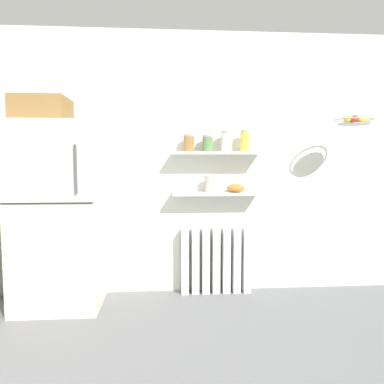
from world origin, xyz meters
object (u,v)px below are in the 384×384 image
object	(u,v)px
storage_jar_1	(208,143)
hanging_fruit_basket	(354,120)
storage_jar_0	(189,143)
storage_jar_2	(226,142)
refrigerator	(58,210)
radiator	(216,261)
vase	(209,184)
shelf_bowl	(236,188)
storage_jar_3	(245,141)

from	to	relation	value
storage_jar_1	hanging_fruit_basket	xyz separation A→B (m)	(1.30, -0.31, 0.20)
storage_jar_0	storage_jar_2	size ratio (longest dim) A/B	0.83
refrigerator	storage_jar_2	size ratio (longest dim) A/B	9.47
radiator	storage_jar_2	xyz separation A→B (m)	(0.09, -0.03, 1.19)
radiator	hanging_fruit_basket	xyz separation A→B (m)	(1.21, -0.34, 1.37)
vase	refrigerator	bearing A→B (deg)	-171.82
hanging_fruit_basket	storage_jar_0	bearing A→B (deg)	168.06
storage_jar_1	vase	distance (m)	0.40
shelf_bowl	refrigerator	bearing A→B (deg)	-173.10
storage_jar_2	vase	distance (m)	0.44
storage_jar_3	shelf_bowl	world-z (taller)	storage_jar_3
radiator	storage_jar_0	xyz separation A→B (m)	(-0.27, -0.03, 1.17)
refrigerator	radiator	distance (m)	1.60
radiator	storage_jar_0	bearing A→B (deg)	-173.77
storage_jar_2	hanging_fruit_basket	xyz separation A→B (m)	(1.12, -0.31, 0.18)
refrigerator	vase	xyz separation A→B (m)	(1.41, 0.20, 0.22)
refrigerator	storage_jar_3	size ratio (longest dim) A/B	9.01
refrigerator	vase	bearing A→B (deg)	8.18
storage_jar_0	hanging_fruit_basket	size ratio (longest dim) A/B	0.48
storage_jar_0	vase	size ratio (longest dim) A/B	1.02
storage_jar_0	shelf_bowl	world-z (taller)	storage_jar_0
hanging_fruit_basket	storage_jar_1	bearing A→B (deg)	166.44
storage_jar_0	vase	world-z (taller)	storage_jar_0
shelf_bowl	hanging_fruit_basket	size ratio (longest dim) A/B	0.53
storage_jar_2	shelf_bowl	bearing A→B (deg)	0.00
refrigerator	storage_jar_2	distance (m)	1.70
storage_jar_0	storage_jar_2	distance (m)	0.37
hanging_fruit_basket	refrigerator	bearing A→B (deg)	177.61
storage_jar_0	storage_jar_2	world-z (taller)	storage_jar_2
storage_jar_3	storage_jar_0	bearing A→B (deg)	180.00
vase	shelf_bowl	size ratio (longest dim) A/B	0.89
storage_jar_2	storage_jar_3	bearing A→B (deg)	0.00
refrigerator	storage_jar_3	distance (m)	1.88
storage_jar_2	shelf_bowl	distance (m)	0.46
refrigerator	shelf_bowl	size ratio (longest dim) A/B	10.34
storage_jar_0	storage_jar_3	world-z (taller)	storage_jar_3
radiator	hanging_fruit_basket	bearing A→B (deg)	-15.86
refrigerator	storage_jar_1	bearing A→B (deg)	8.29
radiator	vase	bearing A→B (deg)	-157.45
refrigerator	shelf_bowl	xyz separation A→B (m)	(1.67, 0.20, 0.18)
storage_jar_2	shelf_bowl	size ratio (longest dim) A/B	1.09
radiator	storage_jar_3	size ratio (longest dim) A/B	3.34
refrigerator	shelf_bowl	bearing A→B (deg)	6.90
refrigerator	radiator	world-z (taller)	refrigerator
vase	shelf_bowl	world-z (taller)	vase
storage_jar_0	hanging_fruit_basket	distance (m)	1.53
radiator	hanging_fruit_basket	distance (m)	1.86
storage_jar_1	storage_jar_3	distance (m)	0.37
refrigerator	hanging_fruit_basket	distance (m)	2.81
storage_jar_1	storage_jar_3	xyz separation A→B (m)	(0.37, 0.00, 0.02)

